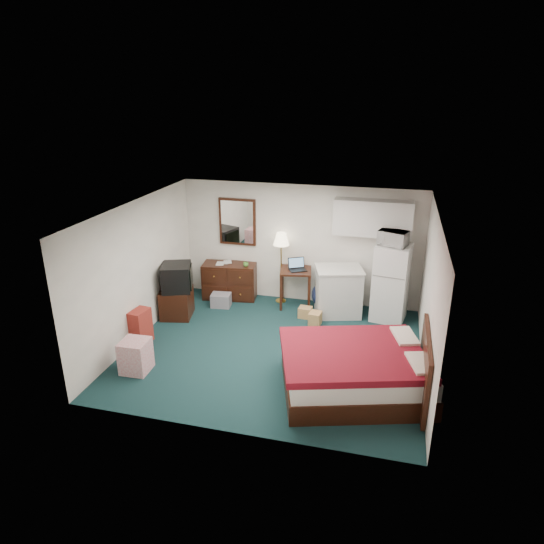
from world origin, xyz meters
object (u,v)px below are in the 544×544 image
(desk, at_px, (295,287))
(tv_stand, at_px, (177,303))
(fridge, at_px, (391,283))
(bed, at_px, (355,371))
(kitchen_counter, at_px, (338,292))
(dresser, at_px, (230,281))
(floor_lamp, at_px, (281,268))
(suitcase, at_px, (141,327))

(desk, bearing_deg, tv_stand, -163.82)
(fridge, relative_size, bed, 0.73)
(desk, relative_size, kitchen_counter, 0.84)
(dresser, bearing_deg, fridge, -11.17)
(floor_lamp, relative_size, fridge, 1.00)
(bed, relative_size, tv_stand, 3.34)
(dresser, height_order, kitchen_counter, kitchen_counter)
(kitchen_counter, distance_m, tv_stand, 3.24)
(floor_lamp, bearing_deg, dresser, -176.44)
(kitchen_counter, distance_m, suitcase, 3.86)
(kitchen_counter, xyz_separation_m, bed, (0.58, -2.61, -0.14))
(desk, xyz_separation_m, fridge, (1.92, -0.16, 0.36))
(bed, bearing_deg, tv_stand, 138.25)
(desk, xyz_separation_m, tv_stand, (-2.19, -1.09, -0.11))
(suitcase, bearing_deg, desk, 50.98)
(floor_lamp, distance_m, desk, 0.51)
(floor_lamp, xyz_separation_m, desk, (0.34, -0.12, -0.36))
(dresser, relative_size, fridge, 0.74)
(desk, relative_size, bed, 0.38)
(dresser, distance_m, desk, 1.47)
(desk, relative_size, tv_stand, 1.28)
(fridge, xyz_separation_m, tv_stand, (-4.11, -0.93, -0.48))
(dresser, distance_m, tv_stand, 1.36)
(dresser, bearing_deg, suitcase, -118.25)
(kitchen_counter, bearing_deg, desk, 151.72)
(fridge, relative_size, suitcase, 2.38)
(desk, distance_m, tv_stand, 2.45)
(kitchen_counter, xyz_separation_m, tv_stand, (-3.10, -0.90, -0.19))
(kitchen_counter, height_order, bed, kitchen_counter)
(kitchen_counter, bearing_deg, floor_lamp, 149.69)
(desk, height_order, bed, desk)
(dresser, height_order, floor_lamp, floor_lamp)
(floor_lamp, bearing_deg, bed, -57.92)
(floor_lamp, height_order, desk, floor_lamp)
(dresser, xyz_separation_m, desk, (1.46, -0.05, 0.01))
(kitchen_counter, bearing_deg, fridge, -13.98)
(floor_lamp, distance_m, suitcase, 3.15)
(tv_stand, height_order, suitcase, suitcase)
(kitchen_counter, height_order, suitcase, kitchen_counter)
(kitchen_counter, height_order, tv_stand, kitchen_counter)
(dresser, height_order, suitcase, dresser)
(tv_stand, bearing_deg, floor_lamp, 21.33)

